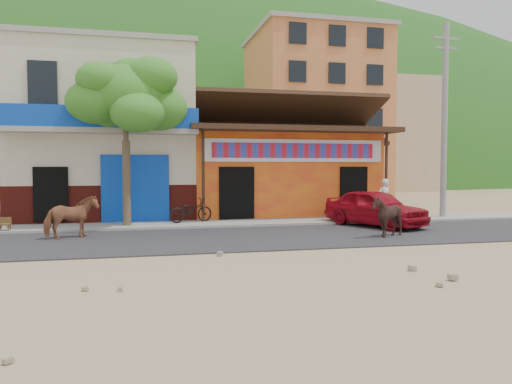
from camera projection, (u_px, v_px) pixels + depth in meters
ground at (303, 250)px, 13.15m from camera, size 120.00×120.00×0.00m
road at (277, 237)px, 15.58m from camera, size 60.00×5.00×0.04m
sidewalk at (252, 223)px, 18.98m from camera, size 60.00×2.00×0.12m
dance_club at (274, 175)px, 23.24m from camera, size 8.00×6.00×3.60m
cafe_building at (106, 136)px, 21.41m from camera, size 7.00×6.00×7.00m
apartment_front at (314, 117)px, 38.24m from camera, size 9.00×9.00×12.00m
apartment_rear at (383, 136)px, 46.20m from camera, size 8.00×8.00×10.00m
hillside at (163, 105)px, 80.53m from camera, size 100.00×40.00×24.00m
tree at (126, 141)px, 17.56m from camera, size 3.00×3.00×6.00m
utility_pole at (444, 120)px, 20.66m from camera, size 0.24×0.24×8.00m
cow_tan at (71, 217)px, 15.06m from camera, size 1.68×1.27×1.29m
cow_dark at (387, 216)px, 15.35m from camera, size 1.37×1.28×1.27m
red_car at (375, 208)px, 18.12m from camera, size 3.05×4.27×1.35m
scooter at (191, 210)px, 18.65m from camera, size 1.82×1.11×0.90m
pedestrian at (384, 199)px, 19.79m from camera, size 0.66×0.52×1.59m
cafe_chair_left at (4, 218)px, 16.31m from camera, size 0.38×0.38×0.78m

